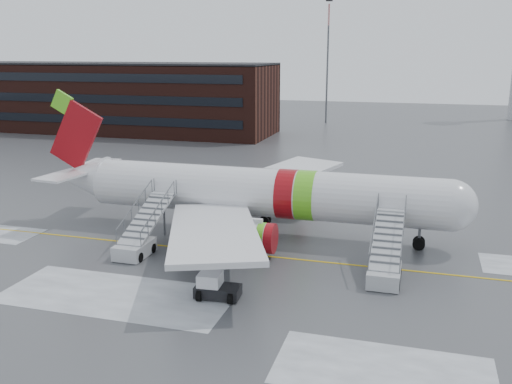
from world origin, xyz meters
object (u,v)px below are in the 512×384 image
(airliner, at_px, (252,192))
(airstair_fwd, at_px, (385,263))
(airstair_aft, at_px, (139,239))
(pushback_tug, at_px, (215,287))

(airliner, distance_m, airstair_fwd, 12.94)
(airstair_fwd, relative_size, airstair_aft, 1.00)
(airstair_fwd, bearing_deg, airstair_aft, 180.00)
(pushback_tug, bearing_deg, airliner, 96.59)
(airliner, bearing_deg, pushback_tug, -83.41)
(airstair_fwd, height_order, airstair_aft, same)
(airliner, bearing_deg, airstair_aft, -135.06)
(airstair_fwd, bearing_deg, pushback_tug, -148.65)
(airstair_fwd, height_order, pushback_tug, airstair_fwd)
(airliner, xyz_separation_m, airstair_fwd, (10.92, -6.54, -2.35))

